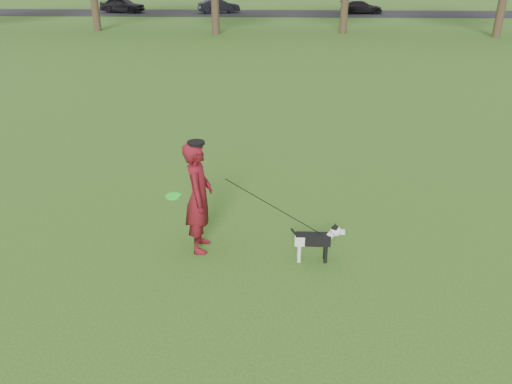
{
  "coord_description": "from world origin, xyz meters",
  "views": [
    {
      "loc": [
        -0.04,
        -6.8,
        4.04
      ],
      "look_at": [
        -0.34,
        -0.07,
        0.95
      ],
      "focal_mm": 35.0,
      "sensor_mm": 36.0,
      "label": 1
    }
  ],
  "objects_px": {
    "car_left": "(122,5)",
    "car_mid": "(219,6)",
    "man": "(199,197)",
    "dog": "(317,238)",
    "car_right": "(361,7)"
  },
  "relations": [
    {
      "from": "man",
      "to": "dog",
      "type": "relative_size",
      "value": 2.14
    },
    {
      "from": "car_mid",
      "to": "car_right",
      "type": "relative_size",
      "value": 1.0
    },
    {
      "from": "car_left",
      "to": "car_mid",
      "type": "xyz_separation_m",
      "value": [
        8.64,
        0.0,
        -0.07
      ]
    },
    {
      "from": "dog",
      "to": "car_right",
      "type": "xyz_separation_m",
      "value": [
        6.53,
        40.41,
        0.17
      ]
    },
    {
      "from": "dog",
      "to": "car_left",
      "type": "xyz_separation_m",
      "value": [
        -14.67,
        40.41,
        0.31
      ]
    },
    {
      "from": "man",
      "to": "dog",
      "type": "xyz_separation_m",
      "value": [
        1.77,
        -0.29,
        -0.49
      ]
    },
    {
      "from": "car_left",
      "to": "car_right",
      "type": "bearing_deg",
      "value": -78.99
    },
    {
      "from": "car_left",
      "to": "car_right",
      "type": "xyz_separation_m",
      "value": [
        21.2,
        0.0,
        -0.14
      ]
    },
    {
      "from": "car_right",
      "to": "car_left",
      "type": "bearing_deg",
      "value": 88.97
    },
    {
      "from": "car_right",
      "to": "car_mid",
      "type": "bearing_deg",
      "value": 88.97
    },
    {
      "from": "car_left",
      "to": "car_mid",
      "type": "height_order",
      "value": "car_left"
    },
    {
      "from": "man",
      "to": "car_left",
      "type": "height_order",
      "value": "man"
    },
    {
      "from": "man",
      "to": "car_mid",
      "type": "height_order",
      "value": "man"
    },
    {
      "from": "man",
      "to": "car_mid",
      "type": "bearing_deg",
      "value": 4.33
    },
    {
      "from": "car_left",
      "to": "dog",
      "type": "bearing_deg",
      "value": -149.04
    }
  ]
}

